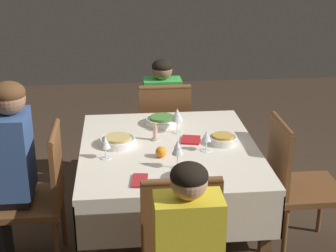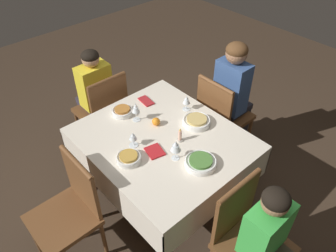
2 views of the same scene
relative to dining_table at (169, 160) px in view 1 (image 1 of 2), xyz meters
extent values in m
plane|color=#3D2D21|center=(0.00, 0.00, -0.66)|extent=(8.00, 8.00, 0.00)
cube|color=silver|center=(0.00, 0.00, 0.08)|extent=(1.25, 1.09, 0.04)
cube|color=silver|center=(0.00, 0.54, -0.07)|extent=(1.25, 0.01, 0.26)
cube|color=silver|center=(0.00, -0.54, -0.07)|extent=(1.25, 0.01, 0.26)
cube|color=silver|center=(0.62, 0.00, -0.07)|extent=(0.01, 1.09, 0.26)
cube|color=silver|center=(-0.62, 0.00, -0.07)|extent=(0.01, 1.09, 0.26)
cube|color=brown|center=(0.56, 0.48, -0.30)|extent=(0.06, 0.06, 0.71)
cube|color=brown|center=(0.56, -0.48, -0.30)|extent=(0.06, 0.06, 0.71)
cube|color=brown|center=(-0.56, -0.48, -0.30)|extent=(0.06, 0.06, 0.71)
cube|color=brown|center=(-0.08, 0.89, -0.21)|extent=(0.43, 0.43, 0.04)
cube|color=brown|center=(-0.08, 0.68, 0.03)|extent=(0.40, 0.03, 0.44)
cylinder|color=brown|center=(-0.08, 0.68, 0.25)|extent=(0.39, 0.04, 0.04)
cylinder|color=brown|center=(0.11, 1.07, -0.44)|extent=(0.03, 0.03, 0.43)
cylinder|color=brown|center=(0.11, 0.70, -0.44)|extent=(0.03, 0.03, 0.43)
cylinder|color=brown|center=(-0.27, 0.70, -0.44)|extent=(0.03, 0.03, 0.43)
cube|color=brown|center=(-0.77, 0.01, 0.03)|extent=(0.03, 0.40, 0.44)
cylinder|color=brown|center=(-0.77, 0.01, 0.25)|extent=(0.04, 0.39, 0.04)
cube|color=brown|center=(0.97, -0.05, -0.21)|extent=(0.43, 0.43, 0.04)
cube|color=brown|center=(0.77, -0.05, 0.03)|extent=(0.03, 0.40, 0.44)
cylinder|color=brown|center=(0.77, -0.05, 0.25)|extent=(0.04, 0.39, 0.04)
cylinder|color=brown|center=(1.16, -0.23, -0.44)|extent=(0.03, 0.03, 0.43)
cylinder|color=brown|center=(1.16, 0.14, -0.44)|extent=(0.03, 0.03, 0.43)
cylinder|color=brown|center=(0.78, -0.23, -0.44)|extent=(0.03, 0.03, 0.43)
cylinder|color=brown|center=(0.78, 0.14, -0.44)|extent=(0.03, 0.03, 0.43)
cube|color=brown|center=(-0.07, -0.89, -0.21)|extent=(0.43, 0.43, 0.04)
cube|color=brown|center=(-0.07, -0.68, 0.03)|extent=(0.40, 0.03, 0.44)
cylinder|color=brown|center=(-0.07, -0.68, 0.25)|extent=(0.39, 0.04, 0.04)
cylinder|color=brown|center=(0.11, -1.07, -0.44)|extent=(0.03, 0.03, 0.43)
cylinder|color=brown|center=(-0.26, -0.70, -0.44)|extent=(0.03, 0.03, 0.43)
cylinder|color=brown|center=(0.11, -0.70, -0.44)|extent=(0.03, 0.03, 0.43)
cube|color=#282833|center=(-0.08, 1.00, -0.16)|extent=(0.24, 0.31, 0.06)
cube|color=#38568E|center=(-0.08, 0.92, 0.12)|extent=(0.30, 0.18, 0.50)
sphere|color=#9E7051|center=(-0.08, 0.92, 0.46)|extent=(0.19, 0.19, 0.19)
ellipsoid|color=brown|center=(-0.08, 0.92, 0.49)|extent=(0.19, 0.19, 0.13)
cube|color=yellow|center=(-1.00, 0.01, 0.08)|extent=(0.18, 0.30, 0.42)
sphere|color=tan|center=(-1.00, 0.01, 0.36)|extent=(0.16, 0.16, 0.16)
ellipsoid|color=black|center=(-1.00, 0.01, 0.39)|extent=(0.16, 0.16, 0.11)
cube|color=#4C4233|center=(1.17, -0.05, -0.42)|extent=(0.14, 0.22, 0.47)
cube|color=#4C4233|center=(1.08, -0.05, -0.16)|extent=(0.31, 0.24, 0.06)
cube|color=green|center=(1.00, -0.05, 0.06)|extent=(0.18, 0.30, 0.37)
sphere|color=#9E7051|center=(1.00, -0.05, 0.32)|extent=(0.16, 0.16, 0.16)
ellipsoid|color=black|center=(1.00, -0.05, 0.35)|extent=(0.16, 0.16, 0.11)
cylinder|color=white|center=(0.06, 0.32, 0.11)|extent=(0.23, 0.23, 0.04)
torus|color=white|center=(0.06, 0.32, 0.13)|extent=(0.22, 0.22, 0.01)
cylinder|color=tan|center=(0.06, 0.32, 0.14)|extent=(0.16, 0.16, 0.02)
cylinder|color=white|center=(-0.14, 0.39, 0.10)|extent=(0.06, 0.06, 0.00)
cylinder|color=white|center=(-0.14, 0.39, 0.13)|extent=(0.01, 0.01, 0.06)
cone|color=white|center=(-0.14, 0.39, 0.20)|extent=(0.06, 0.06, 0.07)
cylinder|color=white|center=(-0.14, 0.39, 0.18)|extent=(0.04, 0.04, 0.03)
cylinder|color=white|center=(-0.45, -0.05, 0.11)|extent=(0.18, 0.18, 0.04)
torus|color=white|center=(-0.45, -0.05, 0.13)|extent=(0.17, 0.17, 0.01)
cylinder|color=#B2702D|center=(-0.45, -0.05, 0.14)|extent=(0.13, 0.13, 0.02)
cylinder|color=white|center=(-0.31, -0.02, 0.10)|extent=(0.07, 0.07, 0.00)
cylinder|color=white|center=(-0.31, -0.02, 0.14)|extent=(0.01, 0.01, 0.08)
cone|color=white|center=(-0.31, -0.02, 0.22)|extent=(0.07, 0.07, 0.08)
cylinder|color=white|center=(-0.31, -0.02, 0.21)|extent=(0.04, 0.04, 0.04)
cylinder|color=white|center=(0.39, 0.01, 0.11)|extent=(0.23, 0.23, 0.04)
torus|color=white|center=(0.39, 0.01, 0.13)|extent=(0.22, 0.22, 0.01)
cylinder|color=#4C7F38|center=(0.39, 0.01, 0.14)|extent=(0.17, 0.17, 0.02)
cylinder|color=white|center=(0.23, -0.08, 0.10)|extent=(0.06, 0.06, 0.00)
cylinder|color=white|center=(0.23, -0.08, 0.14)|extent=(0.01, 0.01, 0.08)
cone|color=white|center=(0.23, -0.08, 0.22)|extent=(0.08, 0.08, 0.08)
cylinder|color=white|center=(0.23, -0.08, 0.20)|extent=(0.05, 0.05, 0.04)
cylinder|color=white|center=(0.02, -0.34, 0.11)|extent=(0.18, 0.18, 0.04)
torus|color=white|center=(0.02, -0.34, 0.13)|extent=(0.18, 0.18, 0.01)
cylinder|color=gold|center=(0.02, -0.34, 0.14)|extent=(0.13, 0.13, 0.02)
cylinder|color=white|center=(-0.08, -0.22, 0.10)|extent=(0.07, 0.07, 0.00)
cylinder|color=white|center=(-0.08, -0.22, 0.13)|extent=(0.01, 0.01, 0.06)
cone|color=white|center=(-0.08, -0.22, 0.19)|extent=(0.06, 0.06, 0.06)
cylinder|color=white|center=(-0.08, -0.22, 0.18)|extent=(0.04, 0.04, 0.03)
cylinder|color=beige|center=(0.11, 0.08, 0.10)|extent=(0.05, 0.05, 0.01)
cylinder|color=beige|center=(0.11, 0.08, 0.15)|extent=(0.03, 0.03, 0.08)
ellipsoid|color=#F9C64C|center=(0.11, 0.08, 0.20)|extent=(0.01, 0.01, 0.03)
sphere|color=orange|center=(-0.15, 0.06, 0.13)|extent=(0.07, 0.07, 0.07)
cube|color=#AD2328|center=(-0.45, 0.20, 0.10)|extent=(0.16, 0.10, 0.01)
cube|color=red|center=(0.08, -0.15, 0.10)|extent=(0.16, 0.14, 0.01)
camera|label=1|loc=(-2.91, 0.29, 1.36)|focal=55.00mm
camera|label=2|loc=(1.42, -1.22, 1.81)|focal=35.00mm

